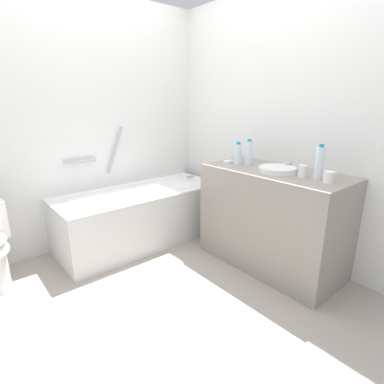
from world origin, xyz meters
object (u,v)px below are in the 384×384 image
object	(u,v)px
bathtub	(142,214)
soap_dish	(229,161)
water_bottle_0	(320,163)
water_bottle_1	(238,154)
sink_basin	(277,170)
water_bottle_2	(249,153)
drinking_glass_1	(329,177)
sink_faucet	(290,166)
drinking_glass_0	(302,171)

from	to	relation	value
bathtub	soap_dish	xyz separation A→B (m)	(0.58, -0.67, 0.59)
water_bottle_0	water_bottle_1	distance (m)	0.76
sink_basin	water_bottle_2	distance (m)	0.36
sink_basin	drinking_glass_1	distance (m)	0.43
sink_faucet	water_bottle_2	world-z (taller)	water_bottle_2
water_bottle_1	water_bottle_2	size ratio (longest dim) A/B	0.88
sink_faucet	soap_dish	bearing A→B (deg)	109.68
drinking_glass_0	drinking_glass_1	distance (m)	0.21
bathtub	drinking_glass_1	xyz separation A→B (m)	(0.60, -1.63, 0.62)
drinking_glass_0	water_bottle_0	bearing A→B (deg)	-78.83
water_bottle_1	drinking_glass_1	xyz separation A→B (m)	(0.01, -0.86, -0.05)
sink_faucet	water_bottle_0	xyz separation A→B (m)	(-0.14, -0.33, 0.10)
water_bottle_0	drinking_glass_0	world-z (taller)	water_bottle_0
sink_faucet	drinking_glass_0	bearing A→B (deg)	-128.18
water_bottle_0	water_bottle_1	bearing A→B (deg)	93.10
sink_faucet	water_bottle_0	world-z (taller)	water_bottle_0
drinking_glass_0	water_bottle_2	bearing A→B (deg)	86.21
sink_faucet	water_bottle_2	size ratio (longest dim) A/B	0.65
sink_faucet	water_bottle_1	xyz separation A→B (m)	(-0.19, 0.43, 0.07)
drinking_glass_1	bathtub	bearing A→B (deg)	110.05
water_bottle_1	soap_dish	bearing A→B (deg)	92.55
drinking_glass_1	soap_dish	size ratio (longest dim) A/B	0.91
water_bottle_2	drinking_glass_0	distance (m)	0.57
water_bottle_2	drinking_glass_0	size ratio (longest dim) A/B	2.58
water_bottle_1	soap_dish	world-z (taller)	water_bottle_1
bathtub	drinking_glass_0	size ratio (longest dim) A/B	18.78
sink_basin	water_bottle_2	size ratio (longest dim) A/B	1.31
bathtub	soap_dish	distance (m)	1.07
drinking_glass_0	soap_dish	size ratio (longest dim) A/B	1.01
water_bottle_1	soap_dish	xyz separation A→B (m)	(-0.00, 0.10, -0.09)
water_bottle_0	water_bottle_2	size ratio (longest dim) A/B	1.12
soap_dish	drinking_glass_1	bearing A→B (deg)	-89.30
drinking_glass_0	soap_dish	xyz separation A→B (m)	(-0.02, 0.75, -0.04)
bathtub	sink_basin	distance (m)	1.47
sink_basin	water_bottle_0	world-z (taller)	water_bottle_0
sink_faucet	soap_dish	size ratio (longest dim) A/B	1.69
bathtub	sink_faucet	xyz separation A→B (m)	(0.78, -1.21, 0.60)
water_bottle_0	drinking_glass_1	bearing A→B (deg)	-109.19
sink_faucet	drinking_glass_0	world-z (taller)	drinking_glass_0
drinking_glass_1	water_bottle_0	bearing A→B (deg)	70.81
bathtub	water_bottle_1	bearing A→B (deg)	-52.85
drinking_glass_0	sink_faucet	bearing A→B (deg)	51.82
drinking_glass_0	drinking_glass_1	bearing A→B (deg)	-92.96
drinking_glass_1	drinking_glass_0	bearing A→B (deg)	87.04
sink_faucet	drinking_glass_1	world-z (taller)	drinking_glass_1
sink_basin	soap_dish	distance (m)	0.53
sink_faucet	water_bottle_1	bearing A→B (deg)	113.47
sink_faucet	water_bottle_0	distance (m)	0.37
sink_basin	drinking_glass_1	size ratio (longest dim) A/B	3.74
water_bottle_2	sink_basin	bearing A→B (deg)	-98.68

